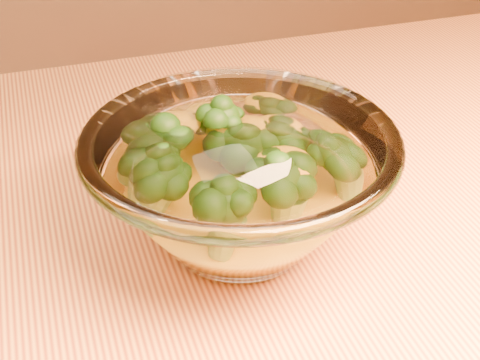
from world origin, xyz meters
TOP-DOWN VIEW (x-y plane):
  - table at (0.00, 0.00)m, footprint 1.20×0.80m
  - glass_bowl at (0.08, 0.00)m, footprint 0.24×0.24m
  - cheese_sauce at (0.08, 0.00)m, footprint 0.13×0.13m
  - broccoli_heap at (0.07, 0.01)m, footprint 0.17×0.16m

SIDE VIEW (x-z plane):
  - table at x=0.00m, z-range 0.28..1.03m
  - cheese_sauce at x=0.08m, z-range 0.77..0.80m
  - glass_bowl at x=0.08m, z-range 0.75..0.86m
  - broccoli_heap at x=0.07m, z-range 0.78..0.86m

